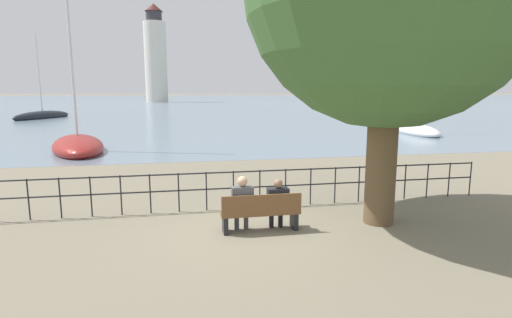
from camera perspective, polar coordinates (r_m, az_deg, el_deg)
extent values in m
plane|color=#7A705B|center=(9.36, 0.59, -10.15)|extent=(1000.00, 1000.00, 0.00)
cube|color=slate|center=(168.05, -10.51, 8.45)|extent=(600.00, 300.00, 0.01)
cylinder|color=brown|center=(9.95, 17.50, 0.42)|extent=(0.72, 0.72, 3.30)
cube|color=brown|center=(9.22, 0.60, -7.67)|extent=(1.82, 0.45, 0.05)
cube|color=brown|center=(8.96, 0.87, -6.52)|extent=(1.82, 0.04, 0.45)
cube|color=black|center=(9.17, -4.43, -9.27)|extent=(0.10, 0.41, 0.40)
cube|color=black|center=(9.48, 5.45, -8.65)|extent=(0.10, 0.41, 0.40)
cylinder|color=#4C4C51|center=(9.34, -2.77, -8.73)|extent=(0.11, 0.11, 0.45)
cylinder|color=#4C4C51|center=(9.38, -1.43, -8.66)|extent=(0.11, 0.11, 0.45)
cube|color=#4C4C51|center=(9.19, -2.03, -7.24)|extent=(0.41, 0.26, 0.14)
cube|color=#4C4C51|center=(9.04, -1.95, -5.85)|extent=(0.49, 0.24, 0.61)
sphere|color=tan|center=(8.93, -1.96, -3.19)|extent=(0.23, 0.23, 0.23)
cylinder|color=black|center=(9.49, 2.21, -8.44)|extent=(0.11, 0.11, 0.45)
cylinder|color=black|center=(9.54, 3.51, -8.35)|extent=(0.11, 0.11, 0.45)
cube|color=black|center=(9.35, 3.01, -6.95)|extent=(0.42, 0.26, 0.14)
cube|color=black|center=(9.21, 3.15, -5.80)|extent=(0.49, 0.24, 0.54)
sphere|color=#846047|center=(9.11, 3.18, -3.50)|extent=(0.20, 0.20, 0.20)
cylinder|color=black|center=(11.40, -29.75, -5.06)|extent=(0.04, 0.04, 1.05)
cylinder|color=black|center=(11.19, -26.19, -5.03)|extent=(0.04, 0.04, 1.05)
cylinder|color=black|center=(11.02, -22.51, -4.99)|extent=(0.04, 0.04, 1.05)
cylinder|color=black|center=(10.89, -18.73, -4.92)|extent=(0.04, 0.04, 1.05)
cylinder|color=black|center=(10.81, -14.87, -4.84)|extent=(0.04, 0.04, 1.05)
cylinder|color=black|center=(10.78, -10.99, -4.72)|extent=(0.04, 0.04, 1.05)
cylinder|color=black|center=(10.80, -7.10, -4.59)|extent=(0.04, 0.04, 1.05)
cylinder|color=black|center=(10.87, -3.24, -4.44)|extent=(0.04, 0.04, 1.05)
cylinder|color=black|center=(10.99, 0.55, -4.26)|extent=(0.04, 0.04, 1.05)
cylinder|color=black|center=(11.16, 4.24, -4.08)|extent=(0.04, 0.04, 1.05)
cylinder|color=black|center=(11.37, 7.81, -3.89)|extent=(0.04, 0.04, 1.05)
cylinder|color=black|center=(11.62, 11.23, -3.69)|extent=(0.04, 0.04, 1.05)
cylinder|color=black|center=(11.91, 14.49, -3.48)|extent=(0.04, 0.04, 1.05)
cylinder|color=black|center=(12.24, 17.59, -3.28)|extent=(0.04, 0.04, 1.05)
cylinder|color=black|center=(12.60, 20.52, -3.08)|extent=(0.04, 0.04, 1.05)
cylinder|color=black|center=(13.00, 23.27, -2.88)|extent=(0.04, 0.04, 1.05)
cylinder|color=black|center=(13.42, 25.86, -2.69)|extent=(0.04, 0.04, 1.05)
cylinder|color=black|center=(13.87, 28.28, -2.51)|extent=(0.04, 0.04, 1.05)
cylinder|color=black|center=(10.82, -1.34, -1.81)|extent=(13.89, 0.04, 0.04)
cylinder|color=black|center=(10.92, -1.34, -4.08)|extent=(13.89, 0.04, 0.04)
ellipsoid|color=black|center=(53.12, -28.18, 5.40)|extent=(5.03, 8.75, 1.27)
cylinder|color=silver|center=(53.08, -28.61, 10.65)|extent=(0.14, 0.14, 8.99)
ellipsoid|color=white|center=(32.50, 21.93, 3.75)|extent=(3.15, 6.58, 1.02)
cylinder|color=silver|center=(32.40, 22.44, 11.59)|extent=(0.14, 0.14, 8.29)
ellipsoid|color=maroon|center=(23.40, -24.09, 1.63)|extent=(4.16, 7.12, 1.19)
cylinder|color=silver|center=(23.40, -25.11, 16.01)|extent=(0.14, 0.14, 11.03)
cylinder|color=silver|center=(120.33, -14.13, 13.22)|extent=(6.23, 6.23, 22.35)
cylinder|color=#2D2D33|center=(121.80, -14.38, 19.11)|extent=(4.36, 4.36, 2.73)
cone|color=#4C1E19|center=(122.24, -14.44, 20.24)|extent=(4.98, 4.98, 2.18)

